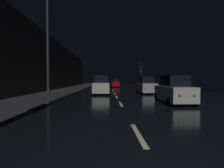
% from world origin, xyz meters
% --- Properties ---
extents(ground, '(26.46, 84.00, 0.02)m').
position_xyz_m(ground, '(0.00, 24.50, -0.01)').
color(ground, black).
extents(sidewalk_left, '(4.40, 84.00, 0.15)m').
position_xyz_m(sidewalk_left, '(-7.03, 24.50, 0.07)').
color(sidewalk_left, '#28282B').
rests_on(sidewalk_left, ground).
extents(building_facade_left, '(0.80, 63.00, 8.18)m').
position_xyz_m(building_facade_left, '(-9.63, 21.00, 4.09)').
color(building_facade_left, '#2D2B28').
rests_on(building_facade_left, ground).
extents(lane_centerline, '(0.16, 23.18, 0.01)m').
position_xyz_m(lane_centerline, '(0.00, 13.75, 0.01)').
color(lane_centerline, beige).
rests_on(lane_centerline, ground).
extents(traffic_light_far_right, '(0.34, 0.47, 4.61)m').
position_xyz_m(traffic_light_far_right, '(4.73, 25.14, 3.33)').
color(traffic_light_far_right, '#38383A').
rests_on(traffic_light_far_right, ground).
extents(streetlamp_overhead, '(1.70, 0.44, 7.96)m').
position_xyz_m(streetlamp_overhead, '(-4.50, 9.09, 5.20)').
color(streetlamp_overhead, '#2D2D30').
rests_on(streetlamp_overhead, ground).
extents(car_approaching_headlights, '(2.03, 4.39, 2.21)m').
position_xyz_m(car_approaching_headlights, '(-1.62, 17.48, 1.01)').
color(car_approaching_headlights, silver).
rests_on(car_approaching_headlights, ground).
extents(car_distant_taillights, '(1.83, 3.96, 2.00)m').
position_xyz_m(car_distant_taillights, '(1.10, 36.37, 0.91)').
color(car_distant_taillights, maroon).
rests_on(car_distant_taillights, ground).
extents(car_parked_right_far, '(1.93, 4.17, 2.10)m').
position_xyz_m(car_parked_right_far, '(3.93, 18.17, 0.96)').
color(car_parked_right_far, '#A5A8AD').
rests_on(car_parked_right_far, ground).
extents(car_parked_right_near, '(1.85, 4.01, 2.02)m').
position_xyz_m(car_parked_right_near, '(3.93, 9.71, 0.92)').
color(car_parked_right_near, silver).
rests_on(car_parked_right_near, ground).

